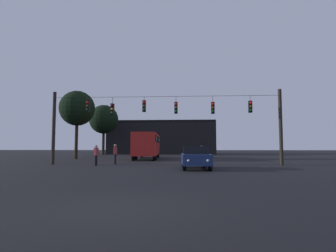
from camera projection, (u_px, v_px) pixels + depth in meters
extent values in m
plane|color=black|center=(170.00, 160.00, 30.85)|extent=(168.00, 168.00, 0.00)
cylinder|color=black|center=(54.00, 128.00, 23.08)|extent=(0.28, 0.28, 6.12)
cylinder|color=black|center=(281.00, 127.00, 21.92)|extent=(0.28, 0.28, 6.12)
cylinder|color=black|center=(164.00, 97.00, 22.69)|extent=(18.72, 0.02, 0.02)
cylinder|color=black|center=(88.00, 99.00, 23.08)|extent=(0.03, 0.03, 0.27)
cube|color=black|center=(88.00, 106.00, 23.03)|extent=(0.26, 0.32, 0.95)
sphere|color=red|center=(87.00, 102.00, 22.88)|extent=(0.20, 0.20, 0.20)
sphere|color=#5B3D0C|center=(87.00, 106.00, 22.86)|extent=(0.20, 0.20, 0.20)
sphere|color=#0C4219|center=(87.00, 109.00, 22.83)|extent=(0.20, 0.20, 0.20)
cylinder|color=black|center=(113.00, 100.00, 22.94)|extent=(0.03, 0.03, 0.54)
cube|color=black|center=(112.00, 109.00, 22.89)|extent=(0.26, 0.32, 0.95)
sphere|color=#510A0A|center=(112.00, 105.00, 22.73)|extent=(0.20, 0.20, 0.20)
sphere|color=orange|center=(112.00, 109.00, 22.71)|extent=(0.20, 0.20, 0.20)
sphere|color=#0C4219|center=(112.00, 113.00, 22.68)|extent=(0.20, 0.20, 0.20)
cylinder|color=black|center=(144.00, 99.00, 22.78)|extent=(0.03, 0.03, 0.31)
cube|color=black|center=(144.00, 106.00, 22.74)|extent=(0.26, 0.32, 0.95)
sphere|color=red|center=(144.00, 102.00, 22.58)|extent=(0.20, 0.20, 0.20)
sphere|color=#5B3D0C|center=(144.00, 106.00, 22.56)|extent=(0.20, 0.20, 0.20)
sphere|color=#0C4219|center=(144.00, 109.00, 22.54)|extent=(0.20, 0.20, 0.20)
cylinder|color=black|center=(176.00, 99.00, 22.61)|extent=(0.03, 0.03, 0.47)
cube|color=black|center=(176.00, 108.00, 22.56)|extent=(0.26, 0.32, 0.95)
sphere|color=red|center=(176.00, 104.00, 22.40)|extent=(0.20, 0.20, 0.20)
sphere|color=#5B3D0C|center=(176.00, 108.00, 22.38)|extent=(0.20, 0.20, 0.20)
sphere|color=#0C4219|center=(176.00, 111.00, 22.36)|extent=(0.20, 0.20, 0.20)
cylinder|color=black|center=(213.00, 99.00, 22.43)|extent=(0.03, 0.03, 0.50)
cube|color=black|center=(213.00, 108.00, 22.37)|extent=(0.26, 0.32, 0.95)
sphere|color=red|center=(213.00, 104.00, 22.22)|extent=(0.20, 0.20, 0.20)
sphere|color=#5B3D0C|center=(213.00, 108.00, 22.19)|extent=(0.20, 0.20, 0.20)
sphere|color=#0C4219|center=(213.00, 111.00, 22.17)|extent=(0.20, 0.20, 0.20)
cylinder|color=black|center=(250.00, 98.00, 22.24)|extent=(0.03, 0.03, 0.43)
cube|color=black|center=(250.00, 107.00, 22.19)|extent=(0.26, 0.32, 0.95)
sphere|color=red|center=(251.00, 103.00, 22.03)|extent=(0.20, 0.20, 0.20)
sphere|color=#5B3D0C|center=(251.00, 106.00, 22.01)|extent=(0.20, 0.20, 0.20)
sphere|color=#0C4219|center=(251.00, 110.00, 21.99)|extent=(0.20, 0.20, 0.20)
cube|color=#B21E19|center=(147.00, 144.00, 33.17)|extent=(3.04, 11.11, 2.50)
cube|color=black|center=(147.00, 139.00, 33.22)|extent=(3.05, 10.45, 0.70)
cylinder|color=black|center=(142.00, 154.00, 37.04)|extent=(0.33, 1.01, 1.00)
cylinder|color=black|center=(158.00, 154.00, 37.01)|extent=(0.33, 1.01, 1.00)
cylinder|color=black|center=(136.00, 155.00, 30.90)|extent=(0.33, 1.01, 1.00)
cylinder|color=black|center=(156.00, 155.00, 30.87)|extent=(0.33, 1.01, 1.00)
cylinder|color=black|center=(133.00, 156.00, 28.92)|extent=(0.33, 1.01, 1.00)
cylinder|color=black|center=(154.00, 156.00, 28.90)|extent=(0.33, 1.01, 1.00)
cube|color=beige|center=(150.00, 140.00, 36.51)|extent=(2.60, 0.93, 0.56)
cube|color=beige|center=(145.00, 139.00, 30.47)|extent=(2.60, 0.93, 0.56)
cube|color=navy|center=(195.00, 159.00, 18.39)|extent=(1.94, 4.36, 0.68)
cube|color=black|center=(195.00, 150.00, 18.58)|extent=(1.66, 2.37, 0.52)
cylinder|color=black|center=(210.00, 166.00, 16.93)|extent=(0.24, 0.65, 0.64)
cylinder|color=black|center=(184.00, 165.00, 16.97)|extent=(0.24, 0.65, 0.64)
cylinder|color=black|center=(205.00, 163.00, 19.75)|extent=(0.24, 0.65, 0.64)
cylinder|color=black|center=(183.00, 163.00, 19.80)|extent=(0.24, 0.65, 0.64)
sphere|color=white|center=(208.00, 161.00, 16.28)|extent=(0.18, 0.18, 0.18)
sphere|color=white|center=(188.00, 161.00, 16.31)|extent=(0.18, 0.18, 0.18)
cylinder|color=black|center=(95.00, 161.00, 21.38)|extent=(0.14, 0.14, 0.80)
cylinder|color=black|center=(96.00, 160.00, 21.53)|extent=(0.14, 0.14, 0.80)
cube|color=maroon|center=(96.00, 152.00, 21.51)|extent=(0.30, 0.40, 0.60)
sphere|color=#8C6B51|center=(96.00, 146.00, 21.54)|extent=(0.22, 0.22, 0.22)
cylinder|color=black|center=(202.00, 160.00, 22.75)|extent=(0.14, 0.14, 0.78)
cylinder|color=black|center=(201.00, 160.00, 22.59)|extent=(0.14, 0.14, 0.78)
cube|color=maroon|center=(201.00, 152.00, 22.72)|extent=(0.30, 0.40, 0.58)
sphere|color=#8C6B51|center=(201.00, 147.00, 22.75)|extent=(0.21, 0.21, 0.21)
cylinder|color=black|center=(115.00, 159.00, 23.13)|extent=(0.14, 0.14, 0.84)
cylinder|color=black|center=(115.00, 159.00, 23.29)|extent=(0.14, 0.14, 0.84)
cube|color=maroon|center=(115.00, 151.00, 23.26)|extent=(0.25, 0.37, 0.63)
sphere|color=#8C6B51|center=(115.00, 145.00, 23.30)|extent=(0.23, 0.23, 0.23)
cube|color=black|center=(163.00, 139.00, 57.56)|extent=(21.02, 11.58, 6.06)
cube|color=black|center=(163.00, 124.00, 57.81)|extent=(21.02, 11.58, 0.50)
cylinder|color=black|center=(76.00, 140.00, 33.19)|extent=(0.38, 0.38, 4.67)
sphere|color=black|center=(77.00, 108.00, 33.48)|extent=(4.27, 4.27, 4.27)
cylinder|color=black|center=(103.00, 142.00, 48.16)|extent=(0.47, 0.47, 4.52)
sphere|color=black|center=(104.00, 119.00, 48.46)|extent=(5.10, 5.10, 5.10)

